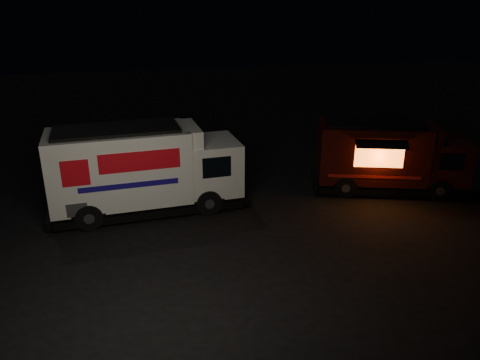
# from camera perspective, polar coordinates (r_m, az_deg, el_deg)

# --- Properties ---
(ground) EXTENTS (80.00, 80.00, 0.00)m
(ground) POSITION_cam_1_polar(r_m,az_deg,el_deg) (14.93, -2.21, -8.27)
(ground) COLOR black
(ground) RESTS_ON ground
(white_truck) EXTENTS (7.20, 2.83, 3.20)m
(white_truck) POSITION_cam_1_polar(r_m,az_deg,el_deg) (17.24, -11.26, 1.36)
(white_truck) COLOR white
(white_truck) RESTS_ON ground
(red_truck) EXTENTS (6.52, 4.06, 2.85)m
(red_truck) POSITION_cam_1_polar(r_m,az_deg,el_deg) (19.77, 17.92, 2.77)
(red_truck) COLOR #350B09
(red_truck) RESTS_ON ground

